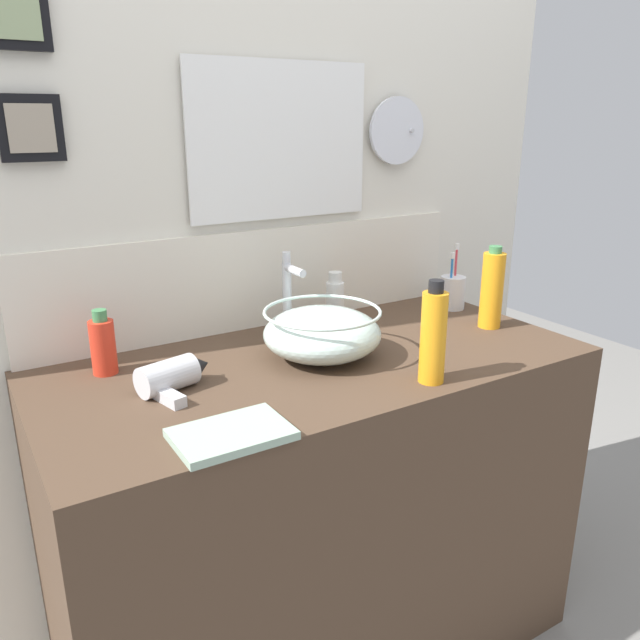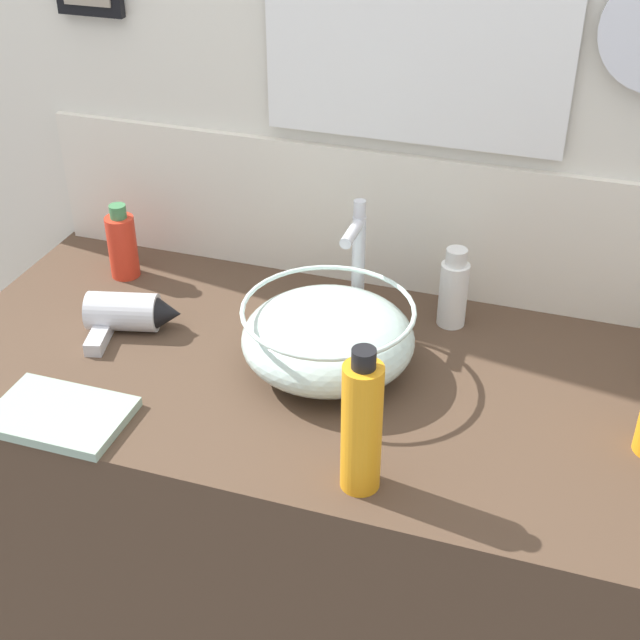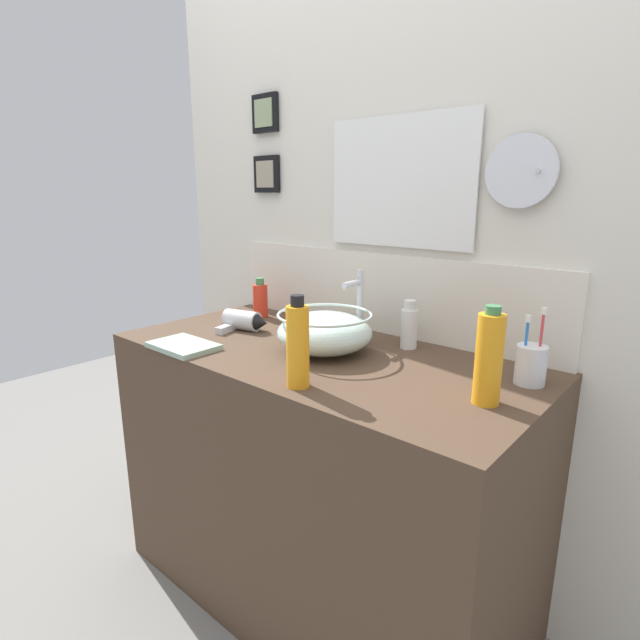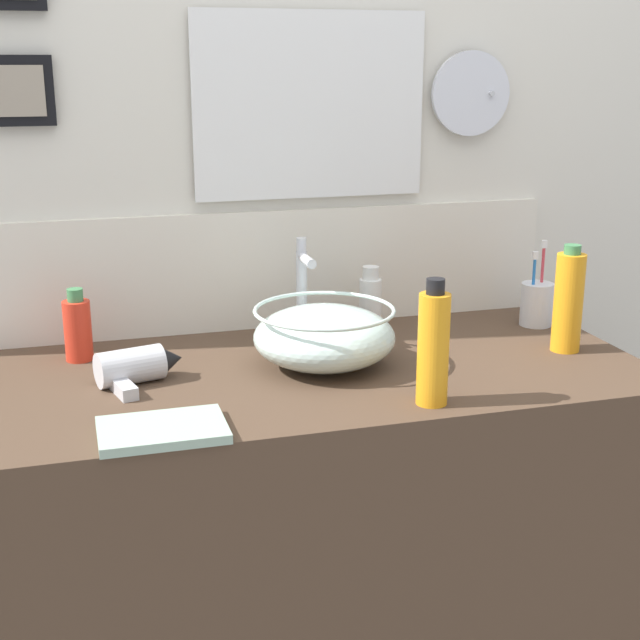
# 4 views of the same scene
# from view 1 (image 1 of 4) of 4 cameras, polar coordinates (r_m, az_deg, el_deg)

# --- Properties ---
(vanity_counter) EXTENTS (1.32, 0.63, 0.87)m
(vanity_counter) POSITION_cam_1_polar(r_m,az_deg,el_deg) (1.72, -0.14, -17.14)
(vanity_counter) COLOR #4C3828
(vanity_counter) RESTS_ON ground
(back_panel) EXTENTS (2.03, 0.10, 2.52)m
(back_panel) POSITION_cam_1_polar(r_m,az_deg,el_deg) (1.72, -6.30, 12.33)
(back_panel) COLOR silver
(back_panel) RESTS_ON ground
(glass_bowl_sink) EXTENTS (0.29, 0.29, 0.12)m
(glass_bowl_sink) POSITION_cam_1_polar(r_m,az_deg,el_deg) (1.51, 0.20, -1.16)
(glass_bowl_sink) COLOR silver
(glass_bowl_sink) RESTS_ON vanity_counter
(faucet) EXTENTS (0.02, 0.10, 0.23)m
(faucet) POSITION_cam_1_polar(r_m,az_deg,el_deg) (1.63, -2.89, 2.68)
(faucet) COLOR silver
(faucet) RESTS_ON vanity_counter
(hair_drier) EXTENTS (0.18, 0.16, 0.07)m
(hair_drier) POSITION_cam_1_polar(r_m,az_deg,el_deg) (1.38, -13.20, -4.95)
(hair_drier) COLOR silver
(hair_drier) RESTS_ON vanity_counter
(toothbrush_cup) EXTENTS (0.08, 0.08, 0.20)m
(toothbrush_cup) POSITION_cam_1_polar(r_m,az_deg,el_deg) (1.95, 12.03, 2.52)
(toothbrush_cup) COLOR silver
(toothbrush_cup) RESTS_ON vanity_counter
(soap_dispenser) EXTENTS (0.06, 0.06, 0.23)m
(soap_dispenser) POSITION_cam_1_polar(r_m,az_deg,el_deg) (1.38, 10.31, -1.43)
(soap_dispenser) COLOR orange
(soap_dispenser) RESTS_ON vanity_counter
(shampoo_bottle) EXTENTS (0.05, 0.05, 0.15)m
(shampoo_bottle) POSITION_cam_1_polar(r_m,az_deg,el_deg) (1.76, 1.38, 1.82)
(shampoo_bottle) COLOR white
(shampoo_bottle) RESTS_ON vanity_counter
(lotion_bottle) EXTENTS (0.06, 0.06, 0.15)m
(lotion_bottle) POSITION_cam_1_polar(r_m,az_deg,el_deg) (1.50, -19.23, -2.20)
(lotion_bottle) COLOR red
(lotion_bottle) RESTS_ON vanity_counter
(spray_bottle) EXTENTS (0.06, 0.06, 0.23)m
(spray_bottle) POSITION_cam_1_polar(r_m,az_deg,el_deg) (1.79, 15.45, 2.71)
(spray_bottle) COLOR orange
(spray_bottle) RESTS_ON vanity_counter
(hand_towel) EXTENTS (0.21, 0.14, 0.02)m
(hand_towel) POSITION_cam_1_polar(r_m,az_deg,el_deg) (1.17, -8.09, -10.29)
(hand_towel) COLOR #99B29E
(hand_towel) RESTS_ON vanity_counter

